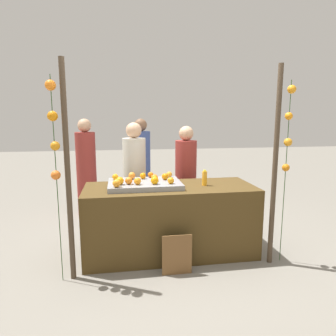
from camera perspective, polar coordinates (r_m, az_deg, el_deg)
ground_plane at (r=3.95m, az=0.36°, el=-15.59°), size 24.00×24.00×0.00m
stall_counter at (r=3.78m, az=0.37°, el=-9.76°), size 2.06×0.82×0.85m
orange_tray at (r=3.65m, az=-4.45°, el=-3.06°), size 0.87×0.60×0.06m
orange_0 at (r=3.78m, az=-9.96°, el=-1.68°), size 0.08×0.08×0.08m
orange_1 at (r=3.81m, az=-4.77°, el=-1.48°), size 0.08×0.08×0.08m
orange_2 at (r=3.81m, az=-6.86°, el=-1.44°), size 0.09×0.09×0.09m
orange_3 at (r=3.49m, az=-5.79°, el=-2.50°), size 0.08×0.08×0.08m
orange_4 at (r=3.51m, az=-9.11°, el=-2.42°), size 0.09×0.09×0.09m
orange_5 at (r=3.52m, az=-7.44°, el=-2.39°), size 0.09×0.09×0.09m
orange_6 at (r=3.49m, az=-2.55°, el=-2.37°), size 0.09×0.09×0.09m
orange_7 at (r=3.52m, az=0.53°, el=-2.38°), size 0.08×0.08×0.08m
orange_8 at (r=3.67m, az=-2.57°, el=-1.84°), size 0.08×0.08×0.08m
orange_9 at (r=3.39m, az=-9.71°, el=-2.87°), size 0.09×0.09×0.09m
orange_10 at (r=3.88m, az=-3.31°, el=-1.29°), size 0.07×0.07×0.07m
orange_11 at (r=3.74m, az=-0.58°, el=-1.63°), size 0.08×0.08×0.08m
orange_12 at (r=3.90m, az=0.24°, el=-1.22°), size 0.07×0.07×0.07m
juice_bottle at (r=3.72m, az=6.94°, el=-1.92°), size 0.06×0.06×0.19m
chalkboard_sign at (r=3.37m, az=1.69°, el=-16.17°), size 0.32×0.03×0.46m
vendor_left at (r=4.31m, az=-6.31°, el=-2.92°), size 0.32×0.32×1.61m
vendor_right at (r=4.45m, az=3.37°, el=-2.79°), size 0.31×0.31×1.55m
crowd_person_0 at (r=5.31m, az=-15.18°, el=-0.57°), size 0.33×0.33×1.65m
crowd_person_1 at (r=5.44m, az=-5.08°, el=-0.04°), size 0.33×0.33×1.65m
canopy_post_left at (r=3.16m, az=-18.45°, el=-1.09°), size 0.06×0.06×2.24m
canopy_post_right at (r=3.56m, az=19.59°, el=0.00°), size 0.06×0.06×2.24m
garland_strand_left at (r=3.11m, az=-20.89°, el=6.91°), size 0.11×0.11×2.08m
garland_strand_right at (r=3.60m, az=21.87°, el=6.83°), size 0.10×0.09×2.08m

